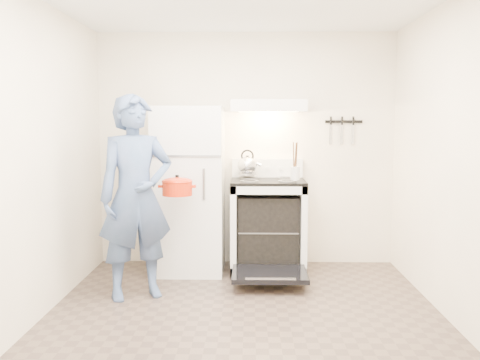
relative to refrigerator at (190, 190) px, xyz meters
name	(u,v)px	position (x,y,z in m)	size (l,w,h in m)	color
floor	(244,321)	(0.58, -1.45, -0.85)	(3.60, 3.60, 0.00)	#4E4035
back_wall	(246,149)	(0.58, 0.35, 0.40)	(3.20, 0.02, 2.50)	white
refrigerator	(190,190)	(0.00, 0.00, 0.00)	(0.70, 0.70, 1.70)	white
stove_body	(268,227)	(0.81, 0.02, -0.39)	(0.76, 0.65, 0.92)	white
cooktop	(268,181)	(0.81, 0.02, 0.09)	(0.76, 0.65, 0.03)	black
backsplash	(267,168)	(0.81, 0.31, 0.20)	(0.76, 0.07, 0.20)	white
oven_door	(270,274)	(0.81, -0.57, -0.72)	(0.70, 0.54, 0.04)	black
oven_rack	(268,229)	(0.81, 0.02, -0.41)	(0.60, 0.52, 0.01)	slate
range_hood	(268,106)	(0.81, 0.10, 0.86)	(0.76, 0.50, 0.12)	white
knife_strip	(344,122)	(1.63, 0.33, 0.70)	(0.40, 0.02, 0.03)	black
pizza_stone	(261,227)	(0.74, 0.02, -0.40)	(0.30, 0.30, 0.02)	#856048
tea_kettle	(247,164)	(0.60, 0.16, 0.25)	(0.25, 0.21, 0.30)	#B4B4B8
utensil_jar	(295,173)	(1.07, -0.24, 0.20)	(0.09, 0.09, 0.13)	silver
person	(136,197)	(-0.37, -0.87, 0.04)	(0.65, 0.43, 1.79)	navy
dutch_oven	(177,188)	(-0.04, -0.62, 0.09)	(0.35, 0.28, 0.23)	red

